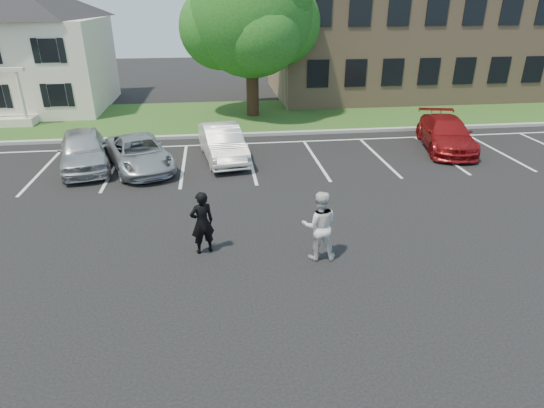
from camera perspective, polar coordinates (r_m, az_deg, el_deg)
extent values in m
plane|color=black|center=(12.01, 0.61, -7.41)|extent=(90.00, 90.00, 0.00)
cube|color=gray|center=(23.01, -3.53, 8.69)|extent=(40.00, 0.30, 0.15)
cube|color=#174A15|center=(26.88, -4.15, 10.93)|extent=(44.00, 8.00, 0.08)
cube|color=silver|center=(20.40, -26.94, 3.69)|extent=(0.12, 5.20, 0.01)
cube|color=silver|center=(19.62, -19.24, 4.28)|extent=(0.12, 5.20, 0.01)
cube|color=silver|center=(19.22, -11.04, 4.81)|extent=(0.12, 5.20, 0.01)
cube|color=silver|center=(19.22, -2.67, 5.25)|extent=(0.12, 5.20, 0.01)
cube|color=silver|center=(19.63, 5.54, 5.58)|extent=(0.12, 5.20, 0.01)
cube|color=silver|center=(20.42, 13.27, 5.78)|extent=(0.12, 5.20, 0.01)
cube|color=silver|center=(21.54, 20.32, 5.88)|extent=(0.12, 5.20, 0.01)
cube|color=silver|center=(22.95, 26.58, 5.89)|extent=(0.12, 5.20, 0.01)
cube|color=silver|center=(21.92, 0.40, 7.73)|extent=(34.00, 0.12, 0.01)
cube|color=beige|center=(32.45, -29.24, 14.97)|extent=(10.00, 8.00, 5.20)
cylinder|color=beige|center=(27.51, -28.80, 11.14)|extent=(0.18, 0.18, 2.70)
cube|color=black|center=(28.68, -30.26, 11.58)|extent=(0.32, 0.05, 1.25)
cube|color=#9D7D5D|center=(35.68, 19.47, 19.51)|extent=(22.00, 10.00, 8.00)
cube|color=black|center=(28.07, 5.80, 15.95)|extent=(1.30, 0.06, 1.60)
cube|color=black|center=(27.77, 6.12, 22.90)|extent=(1.30, 0.06, 1.60)
cube|color=black|center=(28.67, 10.46, 15.86)|extent=(1.30, 0.06, 1.60)
cube|color=black|center=(28.38, 11.02, 22.65)|extent=(1.30, 0.06, 1.60)
cube|color=black|center=(29.44, 14.90, 15.68)|extent=(1.30, 0.06, 1.60)
cube|color=black|center=(29.15, 15.68, 22.27)|extent=(1.30, 0.06, 1.60)
cube|color=black|center=(30.36, 19.09, 15.44)|extent=(1.30, 0.06, 1.60)
cube|color=black|center=(30.08, 20.04, 21.80)|extent=(1.30, 0.06, 1.60)
cube|color=black|center=(31.42, 23.00, 15.13)|extent=(1.30, 0.06, 1.60)
cube|color=black|center=(31.15, 24.09, 21.26)|extent=(1.30, 0.06, 1.60)
cube|color=black|center=(32.61, 26.63, 14.79)|extent=(1.30, 0.06, 1.60)
cube|color=black|center=(32.35, 27.83, 20.66)|extent=(1.30, 0.06, 1.60)
cube|color=black|center=(33.92, 29.98, 14.42)|extent=(1.30, 0.06, 1.60)
cylinder|color=black|center=(26.68, -2.46, 14.29)|extent=(0.70, 0.70, 3.20)
sphere|color=#214C18|center=(26.27, -2.62, 22.69)|extent=(6.60, 6.60, 6.60)
sphere|color=#214C18|center=(27.17, 0.88, 21.72)|extent=(4.60, 4.60, 4.60)
sphere|color=#214C18|center=(26.61, -6.58, 21.08)|extent=(4.40, 4.40, 4.40)
sphere|color=#214C18|center=(24.86, -1.28, 20.52)|extent=(4.00, 4.00, 4.00)
sphere|color=#214C18|center=(27.81, -4.29, 23.37)|extent=(4.20, 4.20, 4.20)
imported|color=black|center=(12.23, -8.76, -2.33)|extent=(0.75, 0.61, 1.77)
imported|color=silver|center=(11.85, 5.96, -2.72)|extent=(1.00, 0.82, 1.91)
imported|color=silver|center=(19.87, -22.60, 6.32)|extent=(2.87, 4.79, 1.53)
imported|color=#A8ABB0|center=(19.11, -16.33, 6.14)|extent=(3.55, 5.01, 1.27)
imported|color=silver|center=(19.49, -6.22, 7.61)|extent=(2.16, 4.53, 1.43)
imported|color=maroon|center=(22.24, 20.99, 8.22)|extent=(2.98, 5.14, 1.40)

